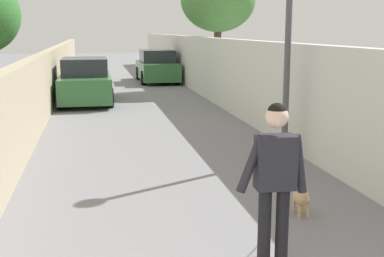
{
  "coord_description": "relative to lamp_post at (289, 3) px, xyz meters",
  "views": [
    {
      "loc": [
        -1.61,
        1.35,
        2.49
      ],
      "look_at": [
        5.8,
        -0.1,
        1.0
      ],
      "focal_mm": 46.95,
      "sensor_mm": 36.0,
      "label": 1
    }
  ],
  "objects": [
    {
      "name": "fence_right",
      "position": [
        4.57,
        -0.55,
        -1.87
      ],
      "size": [
        48.0,
        0.3,
        2.22
      ],
      "primitive_type": "cube",
      "color": "silver",
      "rests_on": "ground"
    },
    {
      "name": "ground_plane",
      "position": [
        6.57,
        2.26,
        -2.98
      ],
      "size": [
        80.0,
        80.0,
        0.0
      ],
      "primitive_type": "plane",
      "color": "gray"
    },
    {
      "name": "car_near",
      "position": [
        8.59,
        3.91,
        -2.26
      ],
      "size": [
        4.0,
        1.8,
        1.54
      ],
      "color": "#336B38",
      "rests_on": "ground"
    },
    {
      "name": "wall_left",
      "position": [
        4.57,
        5.06,
        -2.07
      ],
      "size": [
        48.0,
        0.3,
        1.82
      ],
      "primitive_type": "cube",
      "color": "tan",
      "rests_on": "ground"
    },
    {
      "name": "car_far",
      "position": [
        15.19,
        0.6,
        -2.26
      ],
      "size": [
        4.24,
        1.8,
        1.54
      ],
      "color": "#336B38",
      "rests_on": "ground"
    },
    {
      "name": "dog",
      "position": [
        -2.93,
        0.91,
        -2.7
      ],
      "size": [
        1.99,
        1.15,
        1.06
      ],
      "color": "tan",
      "rests_on": "ground"
    },
    {
      "name": "person_skateboarder",
      "position": [
        -4.63,
        1.93,
        -1.87
      ],
      "size": [
        0.24,
        0.71,
        1.74
      ],
      "color": "black",
      "rests_on": "skateboard"
    },
    {
      "name": "lamp_post",
      "position": [
        0.0,
        0.0,
        0.0
      ],
      "size": [
        0.36,
        0.36,
        4.36
      ],
      "color": "#4C4C51",
      "rests_on": "ground"
    }
  ]
}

